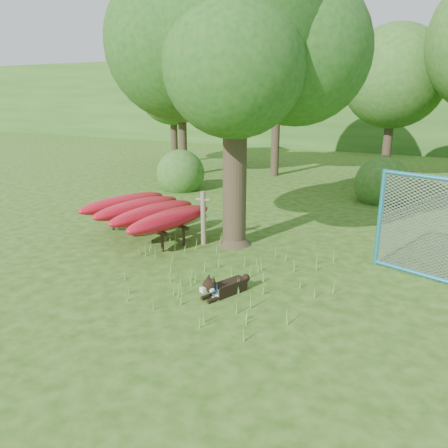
% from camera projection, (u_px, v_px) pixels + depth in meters
% --- Properties ---
extents(ground, '(80.00, 80.00, 0.00)m').
position_uv_depth(ground, '(183.00, 292.00, 7.93)').
color(ground, '#244A0E').
rests_on(ground, ground).
extents(oak_tree, '(5.48, 4.79, 6.91)m').
position_uv_depth(oak_tree, '(234.00, 37.00, 9.23)').
color(oak_tree, '#32281B').
rests_on(oak_tree, ground).
extents(wooden_post, '(0.35, 0.14, 1.29)m').
position_uv_depth(wooden_post, '(203.00, 217.00, 10.28)').
color(wooden_post, '#695E4F').
rests_on(wooden_post, ground).
extents(kayak_rack, '(3.14, 3.38, 0.91)m').
position_uv_depth(kayak_rack, '(145.00, 211.00, 10.78)').
color(kayak_rack, black).
rests_on(kayak_rack, ground).
extents(husky_dog, '(0.57, 1.01, 0.48)m').
position_uv_depth(husky_dog, '(223.00, 287.00, 7.73)').
color(husky_dog, black).
rests_on(husky_dog, ground).
extents(wildflower_clump, '(0.10, 0.09, 0.22)m').
position_uv_depth(wildflower_clump, '(243.00, 280.00, 8.01)').
color(wildflower_clump, '#599B32').
rests_on(wildflower_clump, ground).
extents(bg_tree_a, '(4.40, 4.40, 6.70)m').
position_uv_depth(bg_tree_a, '(181.00, 69.00, 18.05)').
color(bg_tree_a, '#32281B').
rests_on(bg_tree_a, ground).
extents(bg_tree_b, '(5.20, 5.20, 8.22)m').
position_uv_depth(bg_tree_b, '(279.00, 40.00, 17.85)').
color(bg_tree_b, '#32281B').
rests_on(bg_tree_b, ground).
extents(bg_tree_c, '(4.00, 4.00, 6.12)m').
position_uv_depth(bg_tree_c, '(394.00, 77.00, 17.10)').
color(bg_tree_c, '#32281B').
rests_on(bg_tree_c, ground).
extents(bg_tree_f, '(3.60, 3.60, 5.55)m').
position_uv_depth(bg_tree_f, '(173.00, 89.00, 21.93)').
color(bg_tree_f, '#32281B').
rests_on(bg_tree_f, ground).
extents(shrub_left, '(1.80, 1.80, 1.80)m').
position_uv_depth(shrub_left, '(181.00, 189.00, 16.53)').
color(shrub_left, '#2A5A1D').
rests_on(shrub_left, ground).
extents(shrub_mid, '(1.80, 1.80, 1.80)m').
position_uv_depth(shrub_mid, '(380.00, 202.00, 14.65)').
color(shrub_mid, '#2A5A1D').
rests_on(shrub_mid, ground).
extents(wooded_hillside, '(80.00, 12.00, 6.00)m').
position_uv_depth(wooded_hillside, '(399.00, 101.00, 30.79)').
color(wooded_hillside, '#2A5A1D').
rests_on(wooded_hillside, ground).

